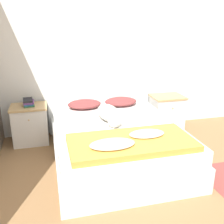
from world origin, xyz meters
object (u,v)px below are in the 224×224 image
at_px(nightstand_left, 30,124).
at_px(bed, 116,142).
at_px(dog, 109,114).
at_px(pillow_right, 121,102).
at_px(nightstand_right, 167,112).
at_px(book_stack, 28,102).
at_px(pillow_left, 84,104).

bearing_deg(nightstand_left, bed, -36.08).
bearing_deg(dog, nightstand_left, 149.84).
height_order(pillow_right, dog, dog).
bearing_deg(nightstand_right, nightstand_left, 180.00).
distance_m(dog, book_stack, 1.24).
bearing_deg(pillow_right, book_stack, 178.07).
bearing_deg(pillow_right, nightstand_right, 2.18).
distance_m(bed, book_stack, 1.42).
xyz_separation_m(nightstand_right, pillow_right, (-0.82, -0.03, 0.26)).
bearing_deg(bed, book_stack, 143.31).
bearing_deg(book_stack, pillow_right, -1.93).
height_order(bed, pillow_right, pillow_right).
height_order(nightstand_left, nightstand_right, same).
bearing_deg(book_stack, dog, -30.87).
distance_m(bed, dog, 0.38).
bearing_deg(nightstand_right, pillow_right, -177.82).
relative_size(bed, book_stack, 8.35).
relative_size(nightstand_left, pillow_right, 1.14).
bearing_deg(pillow_right, nightstand_left, 178.72).
distance_m(nightstand_left, book_stack, 0.34).
height_order(nightstand_right, book_stack, book_stack).
relative_size(nightstand_right, pillow_left, 1.14).
relative_size(nightstand_left, dog, 0.70).
xyz_separation_m(pillow_left, pillow_right, (0.57, 0.00, 0.00)).
height_order(nightstand_left, book_stack, book_stack).
distance_m(nightstand_left, pillow_left, 0.86).
bearing_deg(book_stack, pillow_left, -3.28).
height_order(nightstand_right, dog, dog).
height_order(bed, nightstand_right, nightstand_right).
relative_size(bed, dog, 2.45).
bearing_deg(dog, bed, -77.86).
relative_size(bed, nightstand_left, 3.49).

